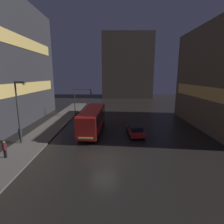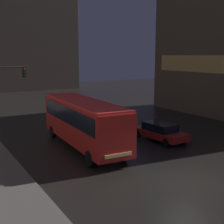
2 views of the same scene
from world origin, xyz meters
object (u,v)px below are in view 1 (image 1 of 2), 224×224
at_px(bus_near, 93,118).
at_px(street_lamp_sidewalk, 19,103).
at_px(traffic_light_main, 81,97).
at_px(pedestrian_near, 20,133).
at_px(pedestrian_mid, 4,148).
at_px(car_taxi, 135,130).

bearing_deg(bus_near, street_lamp_sidewalk, 33.77).
xyz_separation_m(bus_near, traffic_light_main, (-3.41, 9.83, 1.84)).
distance_m(pedestrian_near, traffic_light_main, 15.04).
bearing_deg(pedestrian_mid, car_taxi, -23.75).
relative_size(car_taxi, pedestrian_near, 2.62).
bearing_deg(pedestrian_near, car_taxi, -5.16).
bearing_deg(traffic_light_main, bus_near, -70.84).
relative_size(bus_near, traffic_light_main, 1.80).
bearing_deg(street_lamp_sidewalk, pedestrian_mid, -87.73).
distance_m(car_taxi, traffic_light_main, 14.82).
xyz_separation_m(bus_near, car_taxi, (5.99, -1.17, -1.39)).
bearing_deg(car_taxi, traffic_light_main, -53.53).
distance_m(pedestrian_near, street_lamp_sidewalk, 3.85).
bearing_deg(street_lamp_sidewalk, car_taxi, 14.17).
bearing_deg(street_lamp_sidewalk, traffic_light_main, 73.18).
xyz_separation_m(pedestrian_mid, traffic_light_main, (4.23, 18.26, 2.78)).
relative_size(bus_near, pedestrian_near, 5.75).
xyz_separation_m(bus_near, pedestrian_mid, (-7.64, -8.43, -0.94)).
height_order(traffic_light_main, street_lamp_sidewalk, street_lamp_sidewalk).
relative_size(pedestrian_near, street_lamp_sidewalk, 0.25).
xyz_separation_m(pedestrian_mid, street_lamp_sidewalk, (-0.15, 3.78, 3.86)).
height_order(bus_near, traffic_light_main, traffic_light_main).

